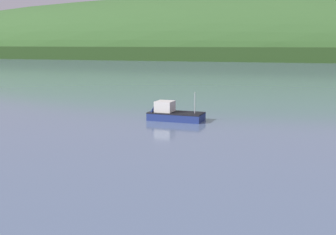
% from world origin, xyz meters
% --- Properties ---
extents(far_shoreline_hill, '(542.56, 88.09, 56.72)m').
position_xyz_m(far_shoreline_hill, '(-32.11, 205.01, 0.25)').
color(far_shoreline_hill, '#27431B').
rests_on(far_shoreline_hill, ground).
extents(fishing_boat_moored, '(5.07, 2.33, 3.24)m').
position_xyz_m(fishing_boat_moored, '(-4.84, 39.27, 0.37)').
color(fishing_boat_moored, navy).
rests_on(fishing_boat_moored, ground).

